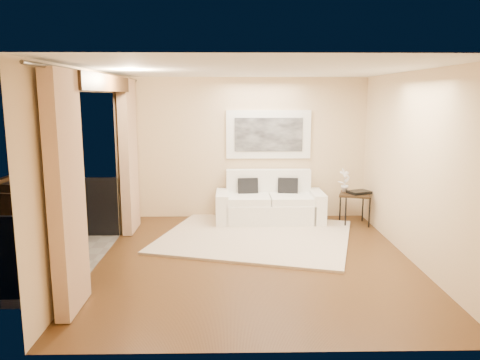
{
  "coord_description": "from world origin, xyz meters",
  "views": [
    {
      "loc": [
        -0.35,
        -6.48,
        2.35
      ],
      "look_at": [
        -0.21,
        0.72,
        1.05
      ],
      "focal_mm": 35.0,
      "sensor_mm": 36.0,
      "label": 1
    }
  ],
  "objects_px": {
    "balcony_chair_far": "(20,211)",
    "balcony_chair_near": "(0,223)",
    "ice_bucket": "(34,209)",
    "bistro_table": "(45,224)",
    "sofa": "(269,204)",
    "side_table": "(355,196)",
    "orchid": "(345,180)"
  },
  "relations": [
    {
      "from": "ice_bucket",
      "to": "side_table",
      "type": "bearing_deg",
      "value": 26.13
    },
    {
      "from": "bistro_table",
      "to": "balcony_chair_far",
      "type": "height_order",
      "value": "balcony_chair_far"
    },
    {
      "from": "sofa",
      "to": "side_table",
      "type": "bearing_deg",
      "value": -8.26
    },
    {
      "from": "side_table",
      "to": "balcony_chair_near",
      "type": "bearing_deg",
      "value": -161.89
    },
    {
      "from": "side_table",
      "to": "balcony_chair_near",
      "type": "xyz_separation_m",
      "value": [
        -5.58,
        -1.83,
        0.04
      ]
    },
    {
      "from": "sofa",
      "to": "balcony_chair_far",
      "type": "distance_m",
      "value": 4.26
    },
    {
      "from": "side_table",
      "to": "ice_bucket",
      "type": "xyz_separation_m",
      "value": [
        -4.85,
        -2.38,
        0.36
      ]
    },
    {
      "from": "bistro_table",
      "to": "side_table",
      "type": "bearing_deg",
      "value": 27.31
    },
    {
      "from": "orchid",
      "to": "ice_bucket",
      "type": "bearing_deg",
      "value": -151.96
    },
    {
      "from": "bistro_table",
      "to": "balcony_chair_near",
      "type": "bearing_deg",
      "value": 145.53
    },
    {
      "from": "balcony_chair_far",
      "to": "balcony_chair_near",
      "type": "bearing_deg",
      "value": 102.61
    },
    {
      "from": "ice_bucket",
      "to": "sofa",
      "type": "bearing_deg",
      "value": 38.3
    },
    {
      "from": "sofa",
      "to": "orchid",
      "type": "height_order",
      "value": "orchid"
    },
    {
      "from": "bistro_table",
      "to": "ice_bucket",
      "type": "relative_size",
      "value": 4.11
    },
    {
      "from": "bistro_table",
      "to": "balcony_chair_near",
      "type": "relative_size",
      "value": 0.84
    },
    {
      "from": "balcony_chair_near",
      "to": "balcony_chair_far",
      "type": "bearing_deg",
      "value": 94.25
    },
    {
      "from": "bistro_table",
      "to": "orchid",
      "type": "bearing_deg",
      "value": 29.28
    },
    {
      "from": "bistro_table",
      "to": "ice_bucket",
      "type": "height_order",
      "value": "ice_bucket"
    },
    {
      "from": "side_table",
      "to": "balcony_chair_far",
      "type": "bearing_deg",
      "value": -166.84
    },
    {
      "from": "orchid",
      "to": "side_table",
      "type": "bearing_deg",
      "value": -32.31
    },
    {
      "from": "balcony_chair_near",
      "to": "ice_bucket",
      "type": "height_order",
      "value": "ice_bucket"
    },
    {
      "from": "bistro_table",
      "to": "balcony_chair_near",
      "type": "height_order",
      "value": "balcony_chair_near"
    },
    {
      "from": "sofa",
      "to": "ice_bucket",
      "type": "height_order",
      "value": "ice_bucket"
    },
    {
      "from": "balcony_chair_far",
      "to": "balcony_chair_near",
      "type": "height_order",
      "value": "balcony_chair_far"
    },
    {
      "from": "orchid",
      "to": "ice_bucket",
      "type": "distance_m",
      "value": 5.29
    },
    {
      "from": "orchid",
      "to": "balcony_chair_far",
      "type": "bearing_deg",
      "value": -165.32
    },
    {
      "from": "balcony_chair_far",
      "to": "side_table",
      "type": "bearing_deg",
      "value": -149.56
    },
    {
      "from": "sofa",
      "to": "ice_bucket",
      "type": "relative_size",
      "value": 9.98
    },
    {
      "from": "sofa",
      "to": "ice_bucket",
      "type": "xyz_separation_m",
      "value": [
        -3.29,
        -2.6,
        0.55
      ]
    },
    {
      "from": "side_table",
      "to": "sofa",
      "type": "bearing_deg",
      "value": 172.0
    },
    {
      "from": "side_table",
      "to": "balcony_chair_near",
      "type": "distance_m",
      "value": 5.87
    },
    {
      "from": "orchid",
      "to": "ice_bucket",
      "type": "relative_size",
      "value": 2.2
    }
  ]
}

